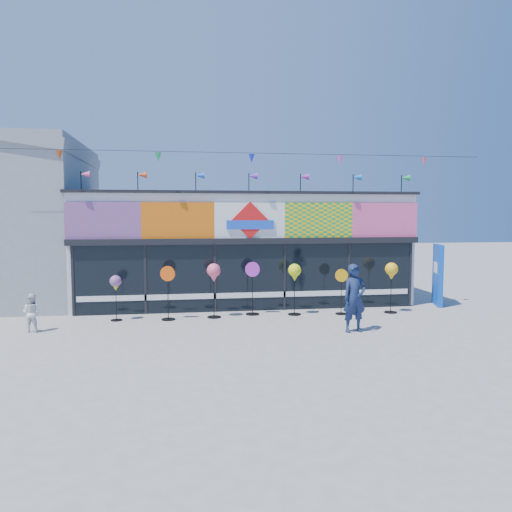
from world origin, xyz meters
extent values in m
plane|color=gray|center=(0.00, 0.00, 0.00)|extent=(80.00, 80.00, 0.00)
cube|color=white|center=(0.00, 6.00, 2.00)|extent=(12.00, 5.00, 4.00)
cube|color=black|center=(0.00, 3.44, 1.15)|extent=(11.60, 0.12, 2.30)
cube|color=black|center=(0.00, 3.40, 2.40)|extent=(12.00, 0.30, 0.20)
cube|color=white|center=(0.00, 3.41, 0.55)|extent=(11.40, 0.10, 0.18)
cube|color=black|center=(0.00, 6.00, 4.05)|extent=(12.20, 5.20, 0.10)
cube|color=black|center=(-5.80, 3.43, 1.15)|extent=(0.08, 0.14, 2.30)
cube|color=black|center=(-3.50, 3.43, 1.15)|extent=(0.08, 0.14, 2.30)
cube|color=black|center=(-1.20, 3.43, 1.15)|extent=(0.08, 0.14, 2.30)
cube|color=black|center=(1.20, 3.43, 1.15)|extent=(0.08, 0.14, 2.30)
cube|color=black|center=(3.50, 3.43, 1.15)|extent=(0.08, 0.14, 2.30)
cube|color=black|center=(5.80, 3.43, 1.15)|extent=(0.08, 0.14, 2.30)
cube|color=red|center=(-4.80, 3.42, 3.10)|extent=(2.40, 0.08, 1.20)
cube|color=orange|center=(-2.40, 3.42, 3.10)|extent=(2.40, 0.08, 1.20)
cube|color=white|center=(0.00, 3.42, 3.10)|extent=(2.40, 0.08, 1.20)
cube|color=yellow|center=(2.40, 3.42, 3.10)|extent=(2.40, 0.08, 1.20)
cube|color=#F0508A|center=(4.80, 3.42, 3.10)|extent=(2.40, 0.08, 1.20)
cube|color=red|center=(0.00, 3.36, 3.10)|extent=(1.27, 0.06, 1.27)
cube|color=blue|center=(0.00, 3.34, 2.95)|extent=(1.60, 0.05, 0.30)
cube|color=#FF300D|center=(-4.11, 3.48, 1.07)|extent=(0.78, 0.03, 0.78)
cube|color=red|center=(-2.94, 3.48, 1.22)|extent=(0.92, 0.03, 0.92)
cube|color=#D51454|center=(-1.76, 3.48, 1.53)|extent=(0.78, 0.03, 0.78)
cube|color=#179A5A|center=(-0.59, 3.48, 0.90)|extent=(0.92, 0.03, 0.92)
cube|color=#FAA415|center=(0.59, 3.48, 1.35)|extent=(0.78, 0.03, 0.78)
cube|color=yellow|center=(1.76, 3.48, 1.50)|extent=(0.92, 0.03, 0.92)
cube|color=#2417CA|center=(2.94, 3.48, 1.08)|extent=(0.78, 0.03, 0.78)
cube|color=#1785C9|center=(4.11, 3.48, 1.32)|extent=(0.92, 0.03, 0.92)
cylinder|color=black|center=(-5.50, 3.65, 4.35)|extent=(0.03, 0.03, 0.70)
cone|color=#F05085|center=(-5.36, 3.65, 4.60)|extent=(0.30, 0.22, 0.22)
cylinder|color=black|center=(-3.70, 3.65, 4.35)|extent=(0.03, 0.03, 0.70)
cone|color=#D54414|center=(-3.56, 3.65, 4.60)|extent=(0.30, 0.22, 0.22)
cylinder|color=black|center=(-1.80, 3.65, 4.35)|extent=(0.03, 0.03, 0.70)
cone|color=blue|center=(-1.66, 3.65, 4.60)|extent=(0.30, 0.22, 0.22)
cylinder|color=black|center=(0.00, 3.65, 4.35)|extent=(0.03, 0.03, 0.70)
cone|color=purple|center=(0.14, 3.65, 4.60)|extent=(0.30, 0.22, 0.22)
cylinder|color=black|center=(1.80, 3.65, 4.35)|extent=(0.03, 0.03, 0.70)
cone|color=purple|center=(1.94, 3.65, 4.60)|extent=(0.30, 0.22, 0.22)
cylinder|color=black|center=(3.70, 3.65, 4.35)|extent=(0.03, 0.03, 0.70)
cone|color=blue|center=(3.84, 3.65, 4.60)|extent=(0.30, 0.22, 0.22)
cylinder|color=black|center=(5.50, 3.65, 4.35)|extent=(0.03, 0.03, 0.70)
cone|color=green|center=(5.64, 3.65, 4.60)|extent=(0.30, 0.22, 0.22)
cylinder|color=black|center=(0.00, 3.00, 5.30)|extent=(16.00, 0.01, 0.01)
cone|color=#C44412|center=(-6.00, 3.00, 5.12)|extent=(0.20, 0.20, 0.28)
cone|color=green|center=(-3.00, 3.00, 5.12)|extent=(0.20, 0.20, 0.28)
cone|color=#192AD8|center=(0.00, 3.00, 5.12)|extent=(0.20, 0.20, 0.28)
cone|color=#F852BB|center=(3.00, 3.00, 5.12)|extent=(0.20, 0.20, 0.28)
cone|color=#E64C72|center=(6.00, 3.00, 5.12)|extent=(0.20, 0.20, 0.28)
cube|color=#0C47BE|center=(6.89, 3.45, 1.11)|extent=(0.48, 1.11, 2.21)
cube|color=white|center=(6.80, 3.45, 1.38)|extent=(0.19, 0.49, 0.39)
cylinder|color=black|center=(-4.33, 2.47, 0.01)|extent=(0.36, 0.36, 0.03)
cylinder|color=black|center=(-4.33, 2.47, 0.61)|extent=(0.02, 0.02, 1.17)
sphere|color=#CADD12|center=(-4.33, 2.47, 1.24)|extent=(0.36, 0.36, 0.36)
cone|color=#CADD12|center=(-4.33, 2.47, 1.02)|extent=(0.18, 0.18, 0.16)
cylinder|color=black|center=(-2.74, 2.34, 0.02)|extent=(0.43, 0.43, 0.03)
cylinder|color=black|center=(-2.74, 2.34, 0.74)|extent=(0.03, 0.03, 1.41)
cylinder|color=#DD4C0B|center=(-2.74, 2.34, 1.46)|extent=(0.47, 0.19, 0.48)
cylinder|color=black|center=(-1.29, 2.48, 0.02)|extent=(0.44, 0.44, 0.03)
cylinder|color=black|center=(-1.29, 2.48, 0.75)|extent=(0.03, 0.03, 1.44)
sphere|color=#EF4F6E|center=(-1.29, 2.48, 1.52)|extent=(0.44, 0.44, 0.44)
cone|color=#EF4F6E|center=(-1.29, 2.48, 1.25)|extent=(0.22, 0.22, 0.20)
cylinder|color=black|center=(-0.01, 2.76, 0.02)|extent=(0.45, 0.45, 0.03)
cylinder|color=black|center=(-0.01, 2.76, 0.76)|extent=(0.03, 0.03, 1.45)
cylinder|color=purple|center=(-0.01, 2.76, 1.50)|extent=(0.47, 0.22, 0.49)
cylinder|color=black|center=(1.35, 2.52, 0.02)|extent=(0.43, 0.43, 0.03)
cylinder|color=black|center=(1.35, 2.52, 0.73)|extent=(0.03, 0.03, 1.39)
sphere|color=#D9EB13|center=(1.35, 2.52, 1.48)|extent=(0.43, 0.43, 0.43)
cone|color=#D9EB13|center=(1.35, 2.52, 1.21)|extent=(0.21, 0.21, 0.19)
cylinder|color=black|center=(2.91, 2.39, 0.01)|extent=(0.38, 0.38, 0.03)
cylinder|color=black|center=(2.91, 2.39, 0.65)|extent=(0.02, 0.02, 1.25)
cylinder|color=#EDA00C|center=(2.91, 2.39, 1.29)|extent=(0.42, 0.08, 0.42)
cylinder|color=black|center=(4.64, 2.37, 0.02)|extent=(0.43, 0.43, 0.03)
cylinder|color=black|center=(4.64, 2.37, 0.73)|extent=(0.03, 0.03, 1.40)
sphere|color=yellow|center=(4.64, 2.37, 1.48)|extent=(0.43, 0.43, 0.43)
cone|color=yellow|center=(4.64, 2.37, 1.21)|extent=(0.21, 0.21, 0.19)
imported|color=#162347|center=(2.48, -0.06, 0.96)|extent=(0.76, 0.57, 1.92)
imported|color=white|center=(-6.50, 1.32, 0.54)|extent=(0.59, 0.43, 1.08)
camera|label=1|loc=(-2.32, -13.32, 3.32)|focal=35.00mm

